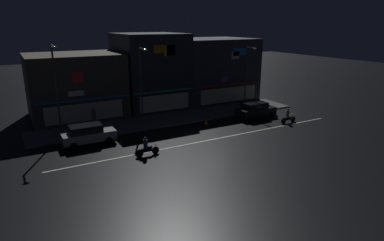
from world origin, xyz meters
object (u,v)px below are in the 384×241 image
streetlamp_east (247,71)px  motorcycle_lead (147,148)px  parked_car_near_kerb (88,134)px  traffic_cone (206,121)px  parked_car_trailing (256,110)px  motorcycle_following (288,117)px  streetlamp_mid (142,81)px  streetlamp_west (56,84)px  pedestrian_on_sidewalk (94,117)px

streetlamp_east → motorcycle_lead: 18.96m
parked_car_near_kerb → traffic_cone: bearing=0.6°
parked_car_trailing → motorcycle_following: bearing=-62.6°
parked_car_trailing → motorcycle_following: size_ratio=2.26×
motorcycle_following → streetlamp_east: bearing=92.4°
parked_car_near_kerb → parked_car_trailing: size_ratio=1.00×
parked_car_near_kerb → streetlamp_mid: bearing=23.1°
streetlamp_west → streetlamp_east: bearing=2.4°
parked_car_trailing → streetlamp_mid: bearing=165.5°
streetlamp_east → motorcycle_lead: (-16.39, -8.80, -3.65)m
pedestrian_on_sidewalk → parked_car_near_kerb: (-1.57, -4.48, -0.14)m
streetlamp_mid → pedestrian_on_sidewalk: 5.91m
streetlamp_west → parked_car_near_kerb: 5.27m
motorcycle_lead → streetlamp_mid: bearing=-116.5°
streetlamp_mid → traffic_cone: (5.79, -2.38, -4.26)m
streetlamp_mid → parked_car_trailing: 12.55m
streetlamp_west → streetlamp_east: size_ratio=1.13×
pedestrian_on_sidewalk → traffic_cone: size_ratio=3.38×
parked_car_trailing → motorcycle_lead: 14.81m
streetlamp_east → pedestrian_on_sidewalk: size_ratio=3.78×
pedestrian_on_sidewalk → motorcycle_lead: (1.76, -9.28, -0.37)m
pedestrian_on_sidewalk → motorcycle_following: 19.36m
streetlamp_west → parked_car_trailing: 19.89m
parked_car_near_kerb → parked_car_trailing: same height
parked_car_trailing → motorcycle_following: (1.64, -3.16, -0.24)m
streetlamp_mid → parked_car_near_kerb: (-5.87, -2.50, -3.67)m
pedestrian_on_sidewalk → parked_car_trailing: bearing=-32.4°
pedestrian_on_sidewalk → motorcycle_lead: size_ratio=0.98×
streetlamp_mid → parked_car_trailing: bearing=-14.5°
streetlamp_mid → motorcycle_lead: bearing=-109.2°
streetlamp_mid → pedestrian_on_sidewalk: (-4.31, 1.97, -3.53)m
streetlamp_west → pedestrian_on_sidewalk: size_ratio=4.28×
parked_car_trailing → traffic_cone: bearing=173.9°
streetlamp_east → motorcycle_following: streetlamp_east is taller
pedestrian_on_sidewalk → parked_car_trailing: size_ratio=0.43×
motorcycle_lead → traffic_cone: bearing=-156.7°
parked_car_near_kerb → motorcycle_following: bearing=-10.8°
streetlamp_mid → pedestrian_on_sidewalk: size_ratio=4.03×
streetlamp_east → parked_car_trailing: bearing=-116.4°
motorcycle_following → traffic_cone: size_ratio=3.45×
traffic_cone → parked_car_near_kerb: bearing=-179.4°
streetlamp_east → streetlamp_west: bearing=-177.6°
motorcycle_following → traffic_cone: motorcycle_following is taller
streetlamp_west → streetlamp_east: streetlamp_west is taller
streetlamp_west → streetlamp_east: 21.41m
motorcycle_lead → motorcycle_following: same height
streetlamp_east → parked_car_trailing: 6.06m
motorcycle_lead → streetlamp_west: bearing=-65.0°
motorcycle_lead → motorcycle_following: 15.85m
pedestrian_on_sidewalk → parked_car_trailing: (15.92, -4.97, -0.14)m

